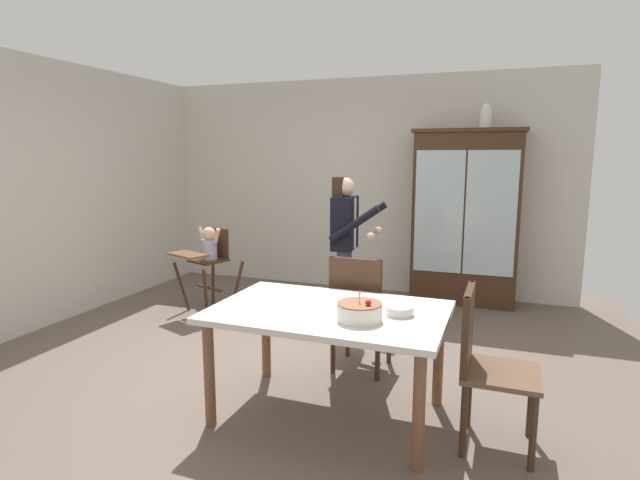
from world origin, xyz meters
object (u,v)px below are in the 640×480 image
at_px(adult_person, 345,234).
at_px(serving_bowl, 399,310).
at_px(china_cabinet, 465,217).
at_px(dining_table, 329,322).
at_px(ceramic_vase, 486,118).
at_px(dining_chair_right_end, 484,356).
at_px(high_chair_with_toddler, 209,253).
at_px(birthday_cake, 359,311).
at_px(dining_chair_far_side, 359,306).

bearing_deg(adult_person, serving_bowl, -155.54).
xyz_separation_m(china_cabinet, dining_table, (-0.65, -3.04, -0.37)).
distance_m(ceramic_vase, serving_bowl, 3.33).
relative_size(adult_person, dining_chair_right_end, 1.59).
relative_size(serving_bowl, dining_chair_right_end, 0.19).
bearing_deg(china_cabinet, high_chair_with_toddler, -154.62).
bearing_deg(adult_person, ceramic_vase, -44.82).
distance_m(adult_person, dining_table, 1.76).
bearing_deg(high_chair_with_toddler, adult_person, 17.49).
distance_m(high_chair_with_toddler, serving_bowl, 3.02).
relative_size(dining_table, serving_bowl, 8.52).
relative_size(china_cabinet, birthday_cake, 7.26).
relative_size(china_cabinet, adult_person, 1.33).
distance_m(dining_table, dining_chair_far_side, 0.72).
xyz_separation_m(china_cabinet, high_chair_with_toddler, (-2.67, -1.27, -0.37)).
bearing_deg(china_cabinet, adult_person, -127.69).
bearing_deg(dining_chair_right_end, ceramic_vase, 4.01).
height_order(adult_person, dining_chair_right_end, adult_person).
bearing_deg(birthday_cake, dining_chair_right_end, 10.09).
relative_size(dining_table, birthday_cake, 5.48).
height_order(ceramic_vase, dining_table, ceramic_vase).
relative_size(adult_person, serving_bowl, 8.50).
distance_m(china_cabinet, adult_person, 1.72).
relative_size(high_chair_with_toddler, serving_bowl, 5.28).
bearing_deg(high_chair_with_toddler, dining_chair_right_end, -10.16).
bearing_deg(ceramic_vase, china_cabinet, -178.72).
relative_size(high_chair_with_toddler, dining_table, 0.62).
xyz_separation_m(ceramic_vase, dining_chair_right_end, (0.16, -3.06, -1.60)).
xyz_separation_m(china_cabinet, adult_person, (-1.05, -1.36, -0.05)).
distance_m(ceramic_vase, dining_chair_far_side, 2.94).
distance_m(adult_person, dining_chair_right_end, 2.22).
bearing_deg(dining_chair_far_side, serving_bowl, 125.82).
relative_size(ceramic_vase, high_chair_with_toddler, 0.28).
bearing_deg(dining_table, ceramic_vase, 74.90).
distance_m(high_chair_with_toddler, dining_chair_far_side, 2.29).
bearing_deg(adult_person, dining_chair_far_side, -160.28).
xyz_separation_m(ceramic_vase, adult_person, (-1.22, -1.36, -1.18)).
height_order(birthday_cake, serving_bowl, birthday_cake).
height_order(china_cabinet, adult_person, china_cabinet).
relative_size(high_chair_with_toddler, dining_chair_right_end, 0.99).
bearing_deg(dining_table, dining_chair_right_end, -0.98).
relative_size(ceramic_vase, dining_chair_far_side, 0.28).
distance_m(ceramic_vase, dining_chair_right_end, 3.46).
xyz_separation_m(dining_table, dining_chair_far_side, (0.01, 0.71, -0.10)).
bearing_deg(dining_chair_far_side, dining_chair_right_end, 145.22).
height_order(ceramic_vase, birthday_cake, ceramic_vase).
relative_size(high_chair_with_toddler, adult_person, 0.62).
bearing_deg(ceramic_vase, birthday_cake, -100.21).
distance_m(dining_table, serving_bowl, 0.47).
height_order(serving_bowl, dining_chair_right_end, dining_chair_right_end).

